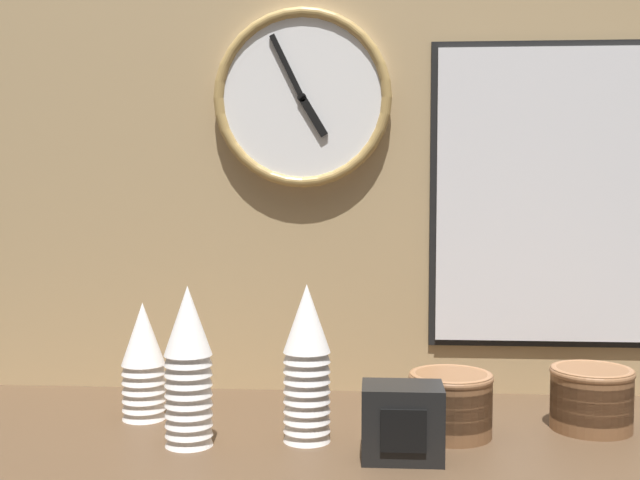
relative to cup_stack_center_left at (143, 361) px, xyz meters
The scene contains 10 objects.
ground_plane 26.80cm from the cup_stack_center_left, 11.17° to the right, with size 160.00×56.00×4.00cm, color #4C3826.
wall_tiled_back 53.29cm from the cup_stack_center_left, 42.89° to the left, with size 160.00×3.00×105.00cm.
cup_stack_center_left is the anchor object (origin of this frame).
cup_stack_center_right 30.35cm from the cup_stack_center_left, 18.81° to the right, with size 7.35×7.35×24.61cm.
cup_stack_center 17.09cm from the cup_stack_center_left, 50.27° to the right, with size 7.35×7.35×24.61cm.
bowl_stack_right 51.68cm from the cup_stack_center_left, ahead, with size 13.43×13.43×10.13cm.
bowl_stack_far_right 74.52cm from the cup_stack_center_left, ahead, with size 13.43×13.43×10.13cm.
wall_clock 55.72cm from the cup_stack_center_left, 36.50° to the left, with size 33.38×2.70×33.38cm.
menu_board 78.17cm from the cup_stack_center_left, 15.64° to the left, with size 42.11×1.32×56.72cm.
napkin_dispenser 46.59cm from the cup_stack_center_left, 21.42° to the right, with size 11.75×8.59×10.93cm.
Camera 1 is at (15.46, -126.74, 40.31)cm, focal length 45.00 mm.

